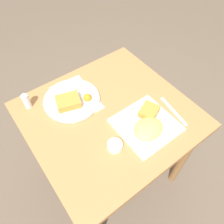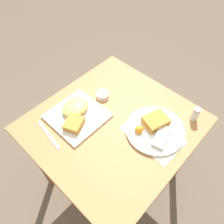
# 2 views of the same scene
# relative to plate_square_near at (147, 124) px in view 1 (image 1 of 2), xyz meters

# --- Properties ---
(ground_plane) EXTENTS (8.00, 8.00, 0.00)m
(ground_plane) POSITION_rel_plate_square_near_xyz_m (-0.10, 0.18, -0.79)
(ground_plane) COLOR brown
(dining_table) EXTENTS (0.83, 0.79, 0.76)m
(dining_table) POSITION_rel_plate_square_near_xyz_m (-0.10, 0.18, -0.13)
(dining_table) COLOR #B27A47
(dining_table) RESTS_ON ground_plane
(menu_card) EXTENTS (0.21, 0.31, 0.00)m
(menu_card) POSITION_rel_plate_square_near_xyz_m (-0.18, 0.38, -0.02)
(menu_card) COLOR beige
(menu_card) RESTS_ON dining_table
(plate_square_near) EXTENTS (0.28, 0.28, 0.06)m
(plate_square_near) POSITION_rel_plate_square_near_xyz_m (0.00, 0.00, 0.00)
(plate_square_near) COLOR white
(plate_square_near) RESTS_ON dining_table
(plate_oval_far) EXTENTS (0.30, 0.30, 0.05)m
(plate_oval_far) POSITION_rel_plate_square_near_xyz_m (-0.21, 0.36, -0.00)
(plate_oval_far) COLOR white
(plate_oval_far) RESTS_ON menu_card
(sauce_ramekin) EXTENTS (0.07, 0.07, 0.03)m
(sauce_ramekin) POSITION_rel_plate_square_near_xyz_m (-0.20, 0.00, -0.01)
(sauce_ramekin) COLOR white
(sauce_ramekin) RESTS_ON dining_table
(salt_shaker) EXTENTS (0.04, 0.04, 0.09)m
(salt_shaker) POSITION_rel_plate_square_near_xyz_m (-0.42, 0.47, 0.02)
(salt_shaker) COLOR white
(salt_shaker) RESTS_ON dining_table
(butter_knife) EXTENTS (0.05, 0.21, 0.00)m
(butter_knife) POSITION_rel_plate_square_near_xyz_m (0.18, -0.01, -0.02)
(butter_knife) COLOR silver
(butter_knife) RESTS_ON dining_table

